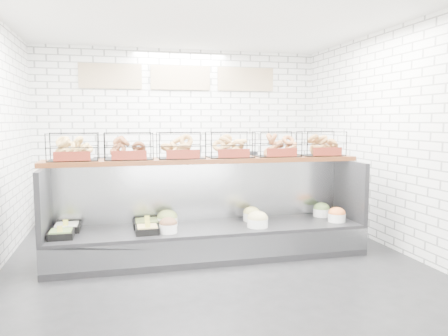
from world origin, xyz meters
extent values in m
plane|color=black|center=(0.00, 0.00, 0.00)|extent=(5.50, 5.50, 0.00)
cube|color=white|center=(0.00, 2.75, 1.50)|extent=(5.00, 0.02, 3.00)
cube|color=white|center=(2.50, 0.00, 1.50)|extent=(0.02, 5.50, 3.00)
cube|color=white|center=(0.00, 0.00, 3.00)|extent=(5.00, 5.50, 0.02)
cube|color=#C7AF8A|center=(-1.20, 2.72, 2.50)|extent=(1.05, 0.03, 0.42)
cube|color=#C7AF8A|center=(0.00, 2.72, 2.50)|extent=(1.05, 0.03, 0.42)
cube|color=#C7AF8A|center=(1.20, 2.72, 2.50)|extent=(1.05, 0.03, 0.42)
cube|color=black|center=(0.00, 0.30, 0.20)|extent=(4.00, 0.90, 0.40)
cube|color=#93969B|center=(0.00, -0.14, 0.22)|extent=(4.00, 0.03, 0.28)
cube|color=#93969B|center=(0.00, 0.71, 0.80)|extent=(4.00, 0.08, 0.80)
cube|color=black|center=(-1.97, 0.30, 0.80)|extent=(0.06, 0.90, 0.80)
cube|color=black|center=(1.97, 0.30, 0.80)|extent=(0.06, 0.90, 0.80)
cube|color=black|center=(-1.78, 0.15, 0.44)|extent=(0.28, 0.28, 0.08)
cube|color=olive|center=(-1.78, 0.15, 0.48)|extent=(0.24, 0.24, 0.04)
cube|color=#F8F056|center=(-1.78, 0.05, 0.53)|extent=(0.06, 0.01, 0.08)
cube|color=black|center=(-1.75, 0.46, 0.44)|extent=(0.31, 0.31, 0.08)
cube|color=white|center=(-1.75, 0.46, 0.48)|extent=(0.26, 0.26, 0.04)
cube|color=#F8F056|center=(-1.75, 0.35, 0.53)|extent=(0.06, 0.01, 0.08)
cube|color=black|center=(-0.80, 0.12, 0.44)|extent=(0.27, 0.27, 0.08)
cube|color=tan|center=(-0.80, 0.12, 0.48)|extent=(0.23, 0.23, 0.04)
cube|color=#F8F056|center=(-0.80, 0.03, 0.53)|extent=(0.06, 0.01, 0.08)
cube|color=black|center=(-0.79, 0.46, 0.44)|extent=(0.32, 0.32, 0.08)
cube|color=olive|center=(-0.79, 0.46, 0.48)|extent=(0.27, 0.27, 0.04)
cube|color=#F8F056|center=(-0.79, 0.34, 0.53)|extent=(0.06, 0.01, 0.08)
cylinder|color=white|center=(-0.55, 0.10, 0.46)|extent=(0.22, 0.22, 0.11)
ellipsoid|color=brown|center=(-0.55, 0.10, 0.52)|extent=(0.21, 0.21, 0.15)
cylinder|color=white|center=(-0.52, 0.45, 0.46)|extent=(0.27, 0.27, 0.11)
ellipsoid|color=#899B4E|center=(-0.52, 0.45, 0.52)|extent=(0.26, 0.26, 0.18)
cylinder|color=white|center=(0.58, 0.11, 0.46)|extent=(0.27, 0.27, 0.11)
ellipsoid|color=tan|center=(0.58, 0.11, 0.52)|extent=(0.26, 0.26, 0.18)
cylinder|color=white|center=(0.62, 0.46, 0.46)|extent=(0.23, 0.23, 0.11)
ellipsoid|color=#DBD270|center=(0.62, 0.46, 0.52)|extent=(0.22, 0.22, 0.16)
cylinder|color=white|center=(1.71, 0.14, 0.46)|extent=(0.23, 0.23, 0.11)
ellipsoid|color=orange|center=(1.71, 0.14, 0.52)|extent=(0.23, 0.23, 0.16)
cylinder|color=white|center=(1.66, 0.49, 0.46)|extent=(0.23, 0.23, 0.11)
ellipsoid|color=olive|center=(1.66, 0.49, 0.52)|extent=(0.23, 0.23, 0.16)
cube|color=#4B2310|center=(0.00, 0.52, 1.23)|extent=(4.10, 0.50, 0.06)
cube|color=black|center=(-1.64, 0.52, 1.43)|extent=(0.60, 0.38, 0.34)
cube|color=maroon|center=(-1.64, 0.32, 1.33)|extent=(0.42, 0.02, 0.11)
cube|color=black|center=(-0.99, 0.52, 1.43)|extent=(0.60, 0.38, 0.34)
cube|color=maroon|center=(-0.99, 0.32, 1.33)|extent=(0.42, 0.02, 0.11)
cube|color=black|center=(-0.33, 0.52, 1.43)|extent=(0.60, 0.38, 0.34)
cube|color=maroon|center=(-0.33, 0.32, 1.33)|extent=(0.42, 0.02, 0.11)
cube|color=black|center=(0.33, 0.52, 1.43)|extent=(0.60, 0.38, 0.34)
cube|color=maroon|center=(0.33, 0.32, 1.33)|extent=(0.42, 0.02, 0.11)
cube|color=black|center=(0.99, 0.52, 1.43)|extent=(0.60, 0.38, 0.34)
cube|color=maroon|center=(0.99, 0.32, 1.33)|extent=(0.42, 0.02, 0.11)
cube|color=black|center=(1.64, 0.52, 1.43)|extent=(0.60, 0.38, 0.34)
cube|color=maroon|center=(1.64, 0.32, 1.33)|extent=(0.42, 0.02, 0.11)
cube|color=#93969B|center=(0.00, 2.43, 0.45)|extent=(4.00, 0.60, 0.90)
cube|color=black|center=(-1.31, 2.41, 1.02)|extent=(0.40, 0.30, 0.24)
cube|color=silver|center=(-0.70, 2.40, 0.99)|extent=(0.35, 0.28, 0.18)
cylinder|color=#C83A32|center=(0.72, 2.43, 1.01)|extent=(0.09, 0.09, 0.22)
cube|color=black|center=(1.14, 2.40, 1.05)|extent=(0.30, 0.30, 0.30)
camera|label=1|loc=(-1.13, -5.06, 1.75)|focal=35.00mm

